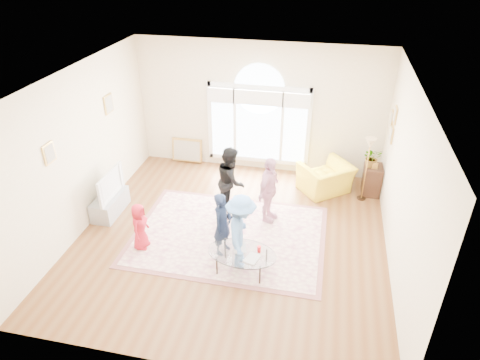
% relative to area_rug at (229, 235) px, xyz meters
% --- Properties ---
extents(ground, '(6.00, 6.00, 0.00)m').
position_rel_area_rug_xyz_m(ground, '(0.06, -0.04, -0.01)').
color(ground, brown).
rests_on(ground, ground).
extents(room_shell, '(6.00, 6.00, 6.00)m').
position_rel_area_rug_xyz_m(room_shell, '(0.07, 2.80, 1.56)').
color(room_shell, beige).
rests_on(room_shell, ground).
extents(area_rug, '(3.60, 2.60, 0.02)m').
position_rel_area_rug_xyz_m(area_rug, '(0.00, 0.00, 0.00)').
color(area_rug, beige).
rests_on(area_rug, ground).
extents(rug_border, '(3.80, 2.80, 0.01)m').
position_rel_area_rug_xyz_m(rug_border, '(0.00, 0.00, -0.00)').
color(rug_border, '#8A524F').
rests_on(rug_border, ground).
extents(tv_console, '(0.45, 1.00, 0.42)m').
position_rel_area_rug_xyz_m(tv_console, '(-2.69, 0.26, 0.20)').
color(tv_console, '#979B9F').
rests_on(tv_console, ground).
extents(television, '(0.17, 1.02, 0.59)m').
position_rel_area_rug_xyz_m(television, '(-2.68, 0.26, 0.71)').
color(television, black).
rests_on(television, tv_console).
extents(coffee_table, '(1.30, 0.90, 0.54)m').
position_rel_area_rug_xyz_m(coffee_table, '(0.47, -0.95, 0.39)').
color(coffee_table, silver).
rests_on(coffee_table, ground).
extents(armchair, '(1.42, 1.40, 0.70)m').
position_rel_area_rug_xyz_m(armchair, '(1.80, 2.13, 0.34)').
color(armchair, yellow).
rests_on(armchair, ground).
extents(side_cabinet, '(0.40, 0.50, 0.70)m').
position_rel_area_rug_xyz_m(side_cabinet, '(2.84, 2.27, 0.34)').
color(side_cabinet, black).
rests_on(side_cabinet, ground).
extents(floor_lamp, '(0.31, 0.31, 1.51)m').
position_rel_area_rug_xyz_m(floor_lamp, '(2.64, 1.98, 1.27)').
color(floor_lamp, black).
rests_on(floor_lamp, ground).
extents(plant_pedestal, '(0.20, 0.20, 0.70)m').
position_rel_area_rug_xyz_m(plant_pedestal, '(2.76, 2.26, 0.34)').
color(plant_pedestal, white).
rests_on(plant_pedestal, ground).
extents(potted_plant, '(0.47, 0.43, 0.45)m').
position_rel_area_rug_xyz_m(potted_plant, '(2.76, 2.26, 0.92)').
color(potted_plant, '#33722D').
rests_on(potted_plant, plant_pedestal).
extents(leaning_picture, '(0.80, 0.14, 0.62)m').
position_rel_area_rug_xyz_m(leaning_picture, '(-1.80, 2.86, -0.01)').
color(leaning_picture, tan).
rests_on(leaning_picture, ground).
extents(child_red, '(0.30, 0.46, 0.95)m').
position_rel_area_rug_xyz_m(child_red, '(-1.55, -0.70, 0.48)').
color(child_red, '#B3192A').
rests_on(child_red, area_rug).
extents(child_navy, '(0.44, 0.54, 1.27)m').
position_rel_area_rug_xyz_m(child_navy, '(0.01, -0.52, 0.64)').
color(child_navy, '#18223B').
rests_on(child_navy, area_rug).
extents(child_black, '(0.70, 0.83, 1.51)m').
position_rel_area_rug_xyz_m(child_black, '(-0.14, 0.85, 0.77)').
color(child_black, black).
rests_on(child_black, area_rug).
extents(child_pink, '(0.56, 0.91, 1.44)m').
position_rel_area_rug_xyz_m(child_pink, '(0.68, 0.70, 0.73)').
color(child_pink, '#D998B1').
rests_on(child_pink, area_rug).
extents(child_blue, '(0.67, 1.00, 1.45)m').
position_rel_area_rug_xyz_m(child_blue, '(0.42, -0.79, 0.73)').
color(child_blue, '#598DD7').
rests_on(child_blue, area_rug).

